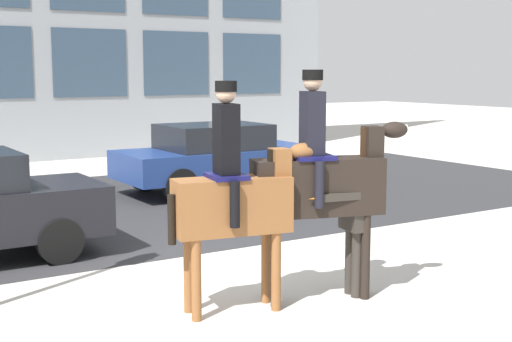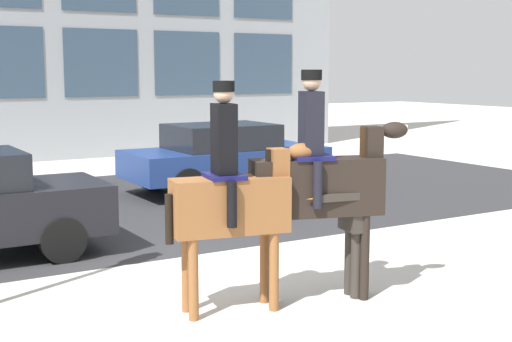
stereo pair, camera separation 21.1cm
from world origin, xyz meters
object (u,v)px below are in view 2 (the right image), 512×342
Objects in this scene: mounted_horse_companion at (320,181)px; pedestrian_bystander at (353,220)px; street_car_far_lane at (224,156)px; mounted_horse_lead at (233,197)px.

pedestrian_bystander is (0.40, -0.13, -0.49)m from mounted_horse_companion.
street_car_far_lane is (2.71, 7.40, -0.62)m from mounted_horse_companion.
mounted_horse_lead is at bearing -117.59° from street_car_far_lane.
mounted_horse_companion is 1.70× the size of pedestrian_bystander.
mounted_horse_companion is at bearing -110.10° from street_car_far_lane.
pedestrian_bystander is at bearing 0.20° from mounted_horse_lead.
street_car_far_lane is at bearing -96.82° from pedestrian_bystander.
pedestrian_bystander is 7.88m from street_car_far_lane.
mounted_horse_companion is (1.08, -0.15, 0.11)m from mounted_horse_lead.
mounted_horse_companion is 0.65m from pedestrian_bystander.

